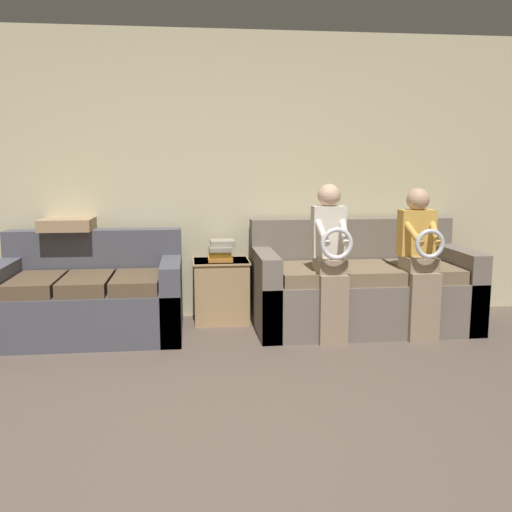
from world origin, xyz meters
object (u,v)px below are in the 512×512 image
Objects in this scene: couch_main at (360,288)px; child_right_seated at (420,255)px; child_left_seated at (331,254)px; side_shelf at (221,290)px; throw_pillow at (68,224)px; couch_side at (91,298)px; book_stack at (221,250)px.

couch_main is 0.64m from child_right_seated.
side_shelf is (-0.83, 0.63, -0.41)m from child_left_seated.
child_right_seated is at bearing -13.40° from throw_pillow.
couch_main is 2.28m from couch_side.
book_stack is at bearing -2.14° from throw_pillow.
child_right_seated is 2.95m from throw_pillow.
side_shelf is at bearing 168.31° from couch_main.
child_right_seated is 1.68m from book_stack.
child_left_seated is 1.12m from side_shelf.
child_left_seated is (-0.37, -0.39, 0.37)m from couch_main.
couch_side reaches higher than book_stack.
child_left_seated is at bearing -10.93° from couch_side.
book_stack is (-1.19, 0.25, 0.32)m from couch_main.
throw_pillow is (-0.21, 0.31, 0.58)m from couch_side.
throw_pillow is (-1.30, 0.05, 0.24)m from book_stack.
throw_pillow is at bearing 124.65° from couch_side.
couch_side is 0.69m from throw_pillow.
child_left_seated is at bearing -133.49° from couch_main.
couch_side is 2.68× the size of side_shelf.
couch_main is 4.29× the size of throw_pillow.
child_right_seated is 4.37× the size of book_stack.
side_shelf is at bearing 157.87° from child_right_seated.
child_left_seated is 2.23× the size of side_shelf.
couch_side is at bearing 169.07° from child_left_seated.
child_right_seated is at bearing -7.99° from couch_side.
side_shelf is 0.36m from book_stack.
child_left_seated reaches higher than couch_side.
child_left_seated is 1.03× the size of child_right_seated.
child_right_seated is 2.17× the size of side_shelf.
couch_main is at bearing 133.37° from child_right_seated.
couch_main reaches higher than couch_side.
couch_main is 6.69× the size of book_stack.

